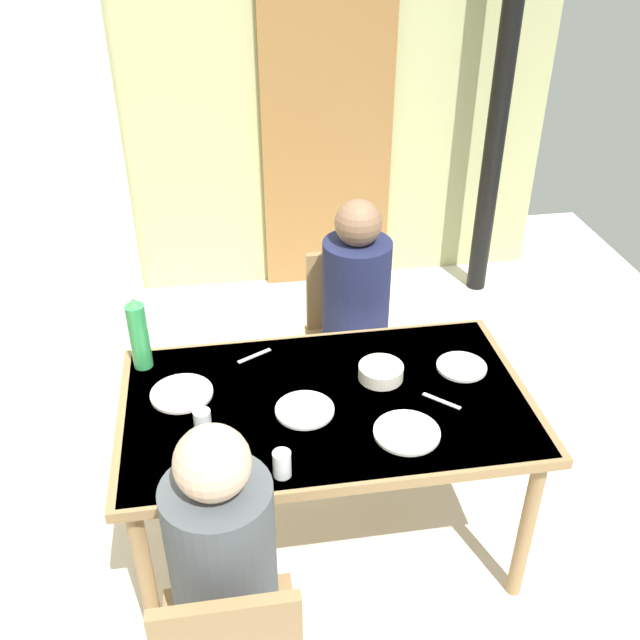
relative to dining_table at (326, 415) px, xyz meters
The scene contains 20 objects.
ground_plane 0.77m from the dining_table, behind, with size 5.78×5.78×0.00m, color silver.
wall_back 2.44m from the dining_table, 99.34° to the left, with size 4.29×0.10×2.86m, color tan.
door_wooden 2.26m from the dining_table, 80.44° to the left, with size 0.80×0.05×2.00m, color olive.
stove_pipe_column 2.47m from the dining_table, 55.40° to the left, with size 0.12×0.12×2.86m, color black.
curtain_panel 2.59m from the dining_table, 120.62° to the left, with size 0.90×0.03×2.40m, color white.
dining_table is the anchor object (origin of this frame).
chair_far_diner 0.84m from the dining_table, 72.81° to the left, with size 0.40×0.40×0.87m.
person_near_diner 0.77m from the dining_table, 121.76° to the right, with size 0.30×0.37×0.77m.
person_far_diner 0.70m from the dining_table, 69.49° to the left, with size 0.30×0.37×0.77m.
water_bottle_green_near 0.77m from the dining_table, 154.26° to the left, with size 0.07×0.07×0.31m.
serving_bowl_center 0.26m from the dining_table, 23.88° to the left, with size 0.17×0.17×0.06m, color silver.
dinner_plate_near_left 0.56m from the dining_table, 11.45° to the left, with size 0.19×0.19×0.01m, color white.
dinner_plate_near_right 0.13m from the dining_table, 149.98° to the right, with size 0.21×0.21×0.01m, color white.
dinner_plate_far_center 0.34m from the dining_table, 42.80° to the right, with size 0.23×0.23×0.01m, color white.
dinner_plate_far_side 0.54m from the dining_table, 167.62° to the left, with size 0.23×0.23×0.01m, color white.
drinking_glass_by_near_diner 0.42m from the dining_table, 119.97° to the right, with size 0.06×0.06×0.09m, color silver.
drinking_glass_by_far_diner 0.48m from the dining_table, 164.98° to the right, with size 0.06×0.06×0.10m, color silver.
cutlery_knife_near 0.42m from the dining_table, 10.21° to the right, with size 0.15×0.02×0.00m, color silver.
cutlery_fork_near 0.50m from the dining_table, 140.85° to the right, with size 0.15×0.02×0.00m, color silver.
cutlery_knife_far 0.40m from the dining_table, 126.99° to the left, with size 0.15×0.02×0.00m, color silver.
Camera 1 is at (0.03, -2.07, 2.39)m, focal length 40.31 mm.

